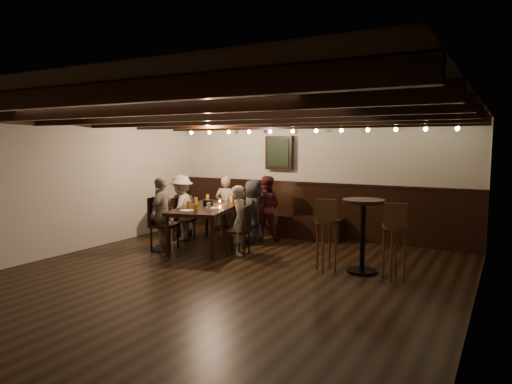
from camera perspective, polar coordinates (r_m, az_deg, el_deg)
The scene contains 27 objects.
room at distance 8.57m, azimuth 2.46°, elevation 0.23°, with size 7.00×7.00×7.00m.
dining_table at distance 8.63m, azimuth -5.92°, elevation -2.18°, with size 1.44×2.24×0.77m.
chair_left_near at distance 9.38m, azimuth -9.09°, elevation -4.33°, with size 0.49×0.49×0.87m.
chair_left_far at distance 8.57m, azimuth -11.47°, elevation -5.13°, with size 0.55×0.55×0.98m.
chair_right_near at distance 8.92m, azimuth -0.53°, elevation -4.64°, with size 0.53×0.53×0.94m.
chair_right_far at distance 8.07m, azimuth -2.15°, elevation -5.93°, with size 0.49×0.49×0.87m.
person_bench_left at distance 9.81m, azimuth -9.08°, elevation -1.91°, with size 0.58×0.38×1.19m, color black.
person_bench_centre at distance 9.63m, azimuth -3.79°, elevation -1.77°, with size 0.46×0.30×1.27m, color gray.
person_bench_right at distance 9.25m, azimuth 1.24°, elevation -1.97°, with size 0.63×0.49×1.30m, color #4D1A21.
person_left_near at distance 9.33m, azimuth -9.31°, elevation -1.92°, with size 0.85×0.49×1.32m, color gray.
person_left_far at distance 8.52m, azimuth -11.71°, elevation -2.66°, with size 0.79×0.33×1.34m, color gray.
person_right_near at distance 8.85m, azimuth -0.35°, elevation -2.51°, with size 0.61×0.40×1.25m, color #232325.
person_right_far at distance 8.00m, azimuth -1.94°, elevation -3.55°, with size 0.44×0.29×1.22m, color #A39E8A.
pint_a at distance 9.36m, azimuth -6.09°, elevation -0.72°, with size 0.07×0.07×0.14m, color #BF7219.
pint_b at distance 9.15m, azimuth -3.07°, elevation -0.85°, with size 0.07×0.07×0.14m, color #BF7219.
pint_c at distance 8.81m, azimuth -7.54°, elevation -1.15°, with size 0.07×0.07×0.14m, color #BF7219.
pint_d at distance 8.71m, azimuth -3.62°, elevation -1.20°, with size 0.07×0.07×0.14m, color silver.
pint_e at distance 8.28m, azimuth -8.42°, elevation -1.63°, with size 0.07×0.07×0.14m, color #BF7219.
pint_f at distance 8.04m, azimuth -5.92°, elevation -1.82°, with size 0.07×0.07×0.14m, color silver.
pint_g at distance 7.86m, azimuth -7.57°, elevation -2.02°, with size 0.07×0.07×0.14m, color #BF7219.
plate_near at distance 8.03m, azimuth -8.63°, elevation -2.31°, with size 0.24×0.24×0.01m, color white.
plate_far at distance 8.28m, azimuth -5.46°, elevation -2.02°, with size 0.24×0.24×0.01m, color white.
condiment_caddy at distance 8.57m, azimuth -6.04°, elevation -1.40°, with size 0.15×0.10×0.12m, color black.
candle at distance 8.86m, azimuth -4.54°, elevation -1.37°, with size 0.05×0.05×0.05m, color beige.
high_top_table at distance 7.04m, azimuth 13.22°, elevation -4.00°, with size 0.63×0.63×1.11m.
bar_stool_left at distance 7.06m, azimuth 8.78°, elevation -6.46°, with size 0.38×0.40×1.13m.
bar_stool_right at distance 6.83m, azimuth 16.86°, elevation -7.07°, with size 0.37×0.39×1.13m.
Camera 1 is at (3.57, -5.40, 1.93)m, focal length 32.00 mm.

